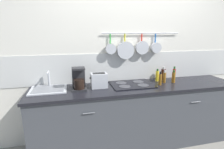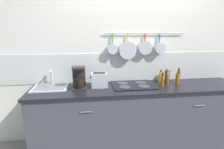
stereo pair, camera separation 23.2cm
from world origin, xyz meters
name	(u,v)px [view 2 (the right image)]	position (x,y,z in m)	size (l,w,h in m)	color
ground_plane	(137,144)	(0.00, 0.00, 0.00)	(12.00, 12.00, 0.00)	gray
wall_back	(134,57)	(0.00, 0.35, 1.27)	(7.20, 0.15, 2.60)	silver
cabinet_base	(138,118)	(0.00, 0.00, 0.43)	(2.91, 0.59, 0.87)	#3F4247
countertop	(139,88)	(0.00, 0.00, 0.88)	(2.95, 0.61, 0.03)	black
sink_basin	(50,87)	(-1.20, 0.11, 0.92)	(0.46, 0.38, 0.23)	#B7BABF
coffee_maker	(79,80)	(-0.81, 0.04, 1.02)	(0.18, 0.19, 0.29)	#262628
toaster	(99,80)	(-0.54, 0.06, 1.00)	(0.23, 0.16, 0.20)	#B7BABF
cooktop	(133,85)	(-0.07, 0.07, 0.91)	(0.59, 0.45, 0.01)	black
bottle_dish_soap	(162,81)	(0.32, -0.03, 0.99)	(0.04, 0.04, 0.19)	#8C5919
bottle_cooking_wine	(160,77)	(0.38, 0.17, 0.98)	(0.05, 0.05, 0.19)	yellow
bottle_vinegar	(167,79)	(0.43, 0.06, 0.98)	(0.04, 0.04, 0.19)	#8C5919
bottle_olive_oil	(167,75)	(0.50, 0.22, 0.99)	(0.07, 0.07, 0.21)	#33140F
bottle_hot_sauce	(177,79)	(0.57, 0.04, 0.98)	(0.05, 0.05, 0.19)	#8C5919
bottle_sesame_oil	(178,76)	(0.63, 0.13, 1.00)	(0.04, 0.04, 0.22)	red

